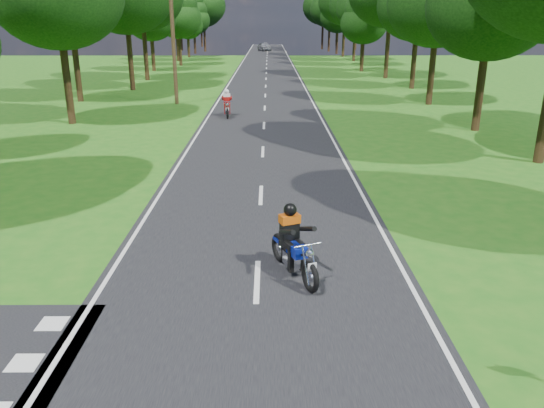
{
  "coord_description": "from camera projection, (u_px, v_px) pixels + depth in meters",
  "views": [
    {
      "loc": [
        0.26,
        -8.35,
        5.4
      ],
      "look_at": [
        0.34,
        4.0,
        1.1
      ],
      "focal_mm": 35.0,
      "sensor_mm": 36.0,
      "label": 1
    }
  ],
  "objects": [
    {
      "name": "telegraph_pole",
      "position": [
        173.0,
        41.0,
        34.73
      ],
      "size": [
        1.2,
        0.26,
        8.0
      ],
      "color": "#382616",
      "rests_on": "ground"
    },
    {
      "name": "distant_car",
      "position": [
        264.0,
        46.0,
        97.67
      ],
      "size": [
        2.92,
        4.83,
        1.54
      ],
      "primitive_type": "imported",
      "rotation": [
        0.0,
        0.0,
        0.26
      ],
      "color": "#A5A8AC",
      "rests_on": "main_road"
    },
    {
      "name": "road_markings",
      "position": [
        265.0,
        75.0,
        55.1
      ],
      "size": [
        7.4,
        140.0,
        0.01
      ],
      "color": "silver",
      "rests_on": "main_road"
    },
    {
      "name": "rider_far_red",
      "position": [
        227.0,
        103.0,
        30.93
      ],
      "size": [
        0.8,
        1.94,
        1.57
      ],
      "primitive_type": null,
      "rotation": [
        0.0,
        0.0,
        0.09
      ],
      "color": "#A71B0C",
      "rests_on": "main_road"
    },
    {
      "name": "ground",
      "position": [
        255.0,
        333.0,
        9.66
      ],
      "size": [
        160.0,
        160.0,
        0.0
      ],
      "primitive_type": "plane",
      "color": "#206116",
      "rests_on": "ground"
    },
    {
      "name": "main_road",
      "position": [
        266.0,
        73.0,
        56.88
      ],
      "size": [
        7.0,
        140.0,
        0.02
      ],
      "primitive_type": "cube",
      "color": "black",
      "rests_on": "ground"
    },
    {
      "name": "rider_near_blue",
      "position": [
        294.0,
        241.0,
        11.55
      ],
      "size": [
        1.35,
        2.05,
        1.63
      ],
      "primitive_type": null,
      "rotation": [
        0.0,
        0.0,
        0.39
      ],
      "color": "#0E209A",
      "rests_on": "main_road"
    }
  ]
}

